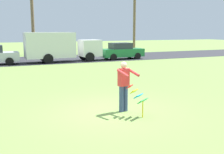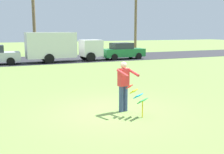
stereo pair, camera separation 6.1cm
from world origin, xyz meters
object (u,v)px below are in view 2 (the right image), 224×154
(person_kite_flyer, at_px, (124,85))
(parked_car_green, at_px, (123,51))
(kite_held, at_px, (138,97))
(parked_truck_white_box, at_px, (60,46))

(person_kite_flyer, height_order, parked_car_green, person_kite_flyer)
(kite_held, distance_m, parked_truck_white_box, 16.51)
(parked_car_green, bearing_deg, person_kite_flyer, -115.03)
(person_kite_flyer, xyz_separation_m, parked_car_green, (7.36, 15.76, -0.18))
(kite_held, relative_size, parked_truck_white_box, 0.15)
(person_kite_flyer, relative_size, parked_car_green, 0.41)
(person_kite_flyer, relative_size, parked_truck_white_box, 0.26)
(kite_held, bearing_deg, parked_truck_white_box, 86.28)
(kite_held, xyz_separation_m, parked_car_green, (7.18, 16.46, 0.11))
(parked_truck_white_box, xyz_separation_m, parked_car_green, (6.11, -0.00, -0.64))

